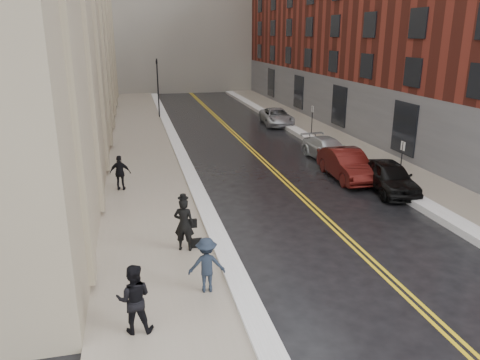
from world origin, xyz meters
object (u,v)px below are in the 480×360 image
car_black (389,177)px  car_silver_far (277,117)px  car_maroon (347,164)px  car_silver_near (328,149)px  pedestrian_a (134,299)px  pedestrian_b (207,265)px  pedestrian_main (184,224)px  pedestrian_c (120,173)px

car_black → car_silver_far: car_black is taller
car_maroon → car_silver_near: (0.57, 3.79, -0.12)m
car_black → pedestrian_a: bearing=-136.2°
pedestrian_a → pedestrian_b: 2.54m
car_silver_near → pedestrian_main: (-9.82, -10.63, 0.45)m
car_silver_near → pedestrian_c: pedestrian_c is taller
car_black → car_silver_far: size_ratio=0.91×
car_maroon → pedestrian_a: bearing=-132.8°
pedestrian_main → pedestrian_a: 4.66m
pedestrian_b → car_maroon: bearing=-126.5°
car_maroon → pedestrian_b: (-8.93, -9.67, 0.21)m
car_silver_far → car_black: bearing=-85.1°
car_silver_far → pedestrian_c: (-12.40, -14.94, 0.32)m
pedestrian_b → car_silver_far: bearing=-105.4°
car_maroon → car_silver_near: 3.83m
pedestrian_main → pedestrian_b: (0.32, -2.82, -0.12)m
car_black → car_silver_near: 6.22m
car_silver_near → pedestrian_a: bearing=-133.4°
pedestrian_main → pedestrian_b: pedestrian_main is taller
car_black → car_silver_far: (-0.10, 17.67, -0.07)m
pedestrian_main → pedestrian_c: pedestrian_main is taller
car_silver_near → pedestrian_b: 16.48m
car_silver_far → pedestrian_c: 19.42m
car_black → pedestrian_c: bearing=175.5°
pedestrian_main → pedestrian_c: (-2.20, 7.16, -0.11)m
car_silver_far → pedestrian_b: size_ratio=2.93×
car_silver_near → pedestrian_b: (-9.50, -13.46, 0.33)m
pedestrian_c → pedestrian_main: bearing=117.5°
car_silver_far → pedestrian_c: size_ratio=2.88×
car_maroon → pedestrian_c: size_ratio=2.78×
car_maroon → car_silver_near: car_maroon is taller
pedestrian_c → car_black: bearing=178.1°
car_maroon → pedestrian_c: (-11.44, 0.31, 0.22)m
pedestrian_c → pedestrian_b: bearing=114.6°
pedestrian_a → pedestrian_b: size_ratio=1.10×
pedestrian_main → pedestrian_c: bearing=-53.2°
car_black → car_silver_far: bearing=98.1°
pedestrian_main → pedestrian_b: size_ratio=1.15×
car_maroon → pedestrian_b: size_ratio=2.83×
car_black → car_silver_far: 17.67m
car_silver_near → pedestrian_main: bearing=-138.4°
pedestrian_a → pedestrian_c: bearing=-80.8°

